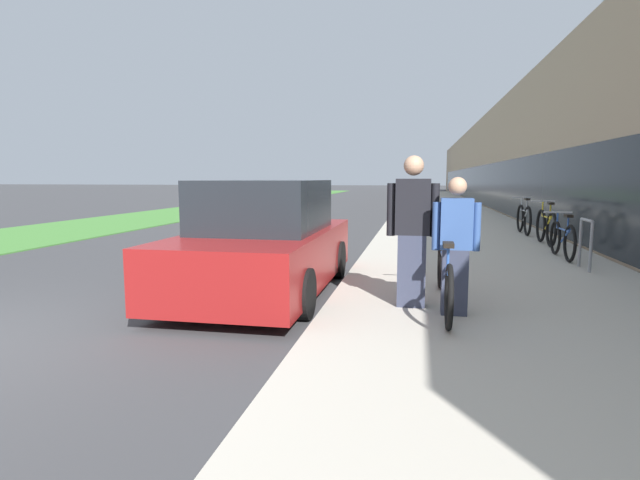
# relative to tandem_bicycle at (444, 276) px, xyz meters

# --- Properties ---
(sidewalk_slab) EXTENTS (4.60, 70.00, 0.11)m
(sidewalk_slab) POSITION_rel_tandem_bicycle_xyz_m (0.90, 18.58, -0.42)
(sidewalk_slab) COLOR #BCB5A5
(sidewalk_slab) RESTS_ON ground
(storefront_facade) EXTENTS (10.01, 70.00, 5.16)m
(storefront_facade) POSITION_rel_tandem_bicycle_xyz_m (8.23, 26.58, 2.10)
(storefront_facade) COLOR tan
(storefront_facade) RESTS_ON ground
(lawn_strip) EXTENTS (4.39, 70.00, 0.03)m
(lawn_strip) POSITION_rel_tandem_bicycle_xyz_m (-11.12, 22.58, -0.46)
(lawn_strip) COLOR #478438
(lawn_strip) RESTS_ON ground
(tandem_bicycle) EXTENTS (0.52, 2.62, 0.85)m
(tandem_bicycle) POSITION_rel_tandem_bicycle_xyz_m (0.00, 0.00, 0.00)
(tandem_bicycle) COLOR black
(tandem_bicycle) RESTS_ON sidewalk_slab
(person_rider) EXTENTS (0.52, 0.20, 1.52)m
(person_rider) POSITION_rel_tandem_bicycle_xyz_m (0.09, -0.34, 0.40)
(person_rider) COLOR #33384C
(person_rider) RESTS_ON sidewalk_slab
(person_bystander) EXTENTS (0.60, 0.24, 1.77)m
(person_bystander) POSITION_rel_tandem_bicycle_xyz_m (-0.38, -0.06, 0.52)
(person_bystander) COLOR #33384C
(person_bystander) RESTS_ON sidewalk_slab
(bike_rack_hoop) EXTENTS (0.05, 0.60, 0.84)m
(bike_rack_hoop) POSITION_rel_tandem_bicycle_xyz_m (2.42, 2.92, 0.15)
(bike_rack_hoop) COLOR gray
(bike_rack_hoop) RESTS_ON sidewalk_slab
(cruiser_bike_nearest) EXTENTS (0.52, 1.65, 0.86)m
(cruiser_bike_nearest) POSITION_rel_tandem_bicycle_xyz_m (2.38, 4.10, 0.00)
(cruiser_bike_nearest) COLOR black
(cruiser_bike_nearest) RESTS_ON sidewalk_slab
(cruiser_bike_middle) EXTENTS (0.52, 1.74, 0.99)m
(cruiser_bike_middle) POSITION_rel_tandem_bicycle_xyz_m (2.56, 6.13, 0.05)
(cruiser_bike_middle) COLOR black
(cruiser_bike_middle) RESTS_ON sidewalk_slab
(cruiser_bike_farthest) EXTENTS (0.52, 1.74, 0.99)m
(cruiser_bike_farthest) POSITION_rel_tandem_bicycle_xyz_m (2.52, 8.38, 0.05)
(cruiser_bike_farthest) COLOR black
(cruiser_bike_farthest) RESTS_ON sidewalk_slab
(parked_sedan_curbside) EXTENTS (1.87, 4.13, 1.59)m
(parked_sedan_curbside) POSITION_rel_tandem_bicycle_xyz_m (-2.43, 0.73, 0.24)
(parked_sedan_curbside) COLOR maroon
(parked_sedan_curbside) RESTS_ON ground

